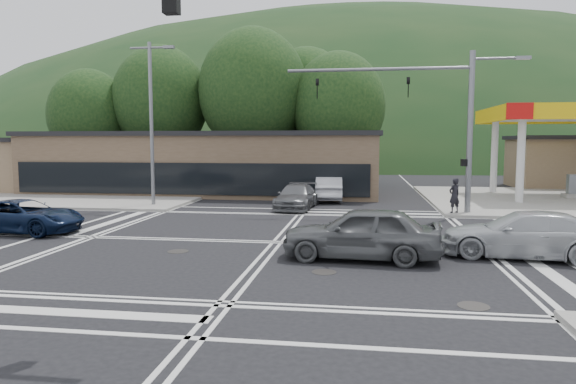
# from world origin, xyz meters

# --- Properties ---
(ground) EXTENTS (120.00, 120.00, 0.00)m
(ground) POSITION_xyz_m (0.00, 0.00, 0.00)
(ground) COLOR black
(ground) RESTS_ON ground
(sidewalk_ne) EXTENTS (16.00, 16.00, 0.15)m
(sidewalk_ne) POSITION_xyz_m (15.00, 15.00, 0.07)
(sidewalk_ne) COLOR gray
(sidewalk_ne) RESTS_ON ground
(sidewalk_nw) EXTENTS (16.00, 16.00, 0.15)m
(sidewalk_nw) POSITION_xyz_m (-15.00, 15.00, 0.07)
(sidewalk_nw) COLOR gray
(sidewalk_nw) RESTS_ON ground
(commercial_row) EXTENTS (24.00, 8.00, 4.00)m
(commercial_row) POSITION_xyz_m (-8.00, 17.00, 2.00)
(commercial_row) COLOR brown
(commercial_row) RESTS_ON ground
(commercial_nw) EXTENTS (8.00, 7.00, 3.60)m
(commercial_nw) POSITION_xyz_m (-24.00, 17.00, 1.80)
(commercial_nw) COLOR #846B4F
(commercial_nw) RESTS_ON ground
(hill_north) EXTENTS (252.00, 126.00, 140.00)m
(hill_north) POSITION_xyz_m (0.00, 90.00, 0.00)
(hill_north) COLOR #193819
(hill_north) RESTS_ON ground
(tree_n_a) EXTENTS (8.00, 8.00, 11.75)m
(tree_n_a) POSITION_xyz_m (-14.00, 24.00, 7.14)
(tree_n_a) COLOR #382619
(tree_n_a) RESTS_ON ground
(tree_n_b) EXTENTS (9.00, 9.00, 12.98)m
(tree_n_b) POSITION_xyz_m (-6.00, 24.00, 7.79)
(tree_n_b) COLOR #382619
(tree_n_b) RESTS_ON ground
(tree_n_c) EXTENTS (7.60, 7.60, 10.87)m
(tree_n_c) POSITION_xyz_m (1.00, 24.00, 6.49)
(tree_n_c) COLOR #382619
(tree_n_c) RESTS_ON ground
(tree_n_d) EXTENTS (6.80, 6.80, 9.76)m
(tree_n_d) POSITION_xyz_m (-20.00, 23.00, 5.84)
(tree_n_d) COLOR #382619
(tree_n_d) RESTS_ON ground
(tree_n_e) EXTENTS (8.40, 8.40, 11.98)m
(tree_n_e) POSITION_xyz_m (-2.00, 28.00, 7.14)
(tree_n_e) COLOR #382619
(tree_n_e) RESTS_ON ground
(streetlight_nw) EXTENTS (2.50, 0.25, 9.00)m
(streetlight_nw) POSITION_xyz_m (-8.44, 9.00, 5.05)
(streetlight_nw) COLOR slate
(streetlight_nw) RESTS_ON ground
(signal_mast_ne) EXTENTS (11.65, 0.30, 8.00)m
(signal_mast_ne) POSITION_xyz_m (6.95, 8.20, 5.07)
(signal_mast_ne) COLOR slate
(signal_mast_ne) RESTS_ON ground
(car_blue_west) EXTENTS (4.87, 2.41, 1.33)m
(car_blue_west) POSITION_xyz_m (-10.36, 0.50, 0.66)
(car_blue_west) COLOR #0B1834
(car_blue_west) RESTS_ON ground
(car_grey_center) EXTENTS (4.99, 2.30, 1.66)m
(car_grey_center) POSITION_xyz_m (3.02, -2.24, 0.83)
(car_grey_center) COLOR #545759
(car_grey_center) RESTS_ON ground
(car_silver_east) EXTENTS (5.31, 2.82, 1.46)m
(car_silver_east) POSITION_xyz_m (8.07, -1.27, 0.73)
(car_silver_east) COLOR #B1B4B8
(car_silver_east) RESTS_ON ground
(car_queue_a) EXTENTS (1.84, 4.61, 1.49)m
(car_queue_a) POSITION_xyz_m (1.00, 13.50, 0.74)
(car_queue_a) COLOR silver
(car_queue_a) RESTS_ON ground
(car_queue_b) EXTENTS (1.97, 4.86, 1.65)m
(car_queue_b) POSITION_xyz_m (1.00, 18.01, 0.83)
(car_queue_b) COLOR silver
(car_queue_b) RESTS_ON ground
(car_northbound) EXTENTS (2.14, 4.67, 1.33)m
(car_northbound) POSITION_xyz_m (-0.50, 9.31, 0.66)
(car_northbound) COLOR #57585B
(car_northbound) RESTS_ON ground
(pedestrian) EXTENTS (0.74, 0.68, 1.71)m
(pedestrian) POSITION_xyz_m (7.50, 7.84, 1.00)
(pedestrian) COLOR black
(pedestrian) RESTS_ON sidewalk_ne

